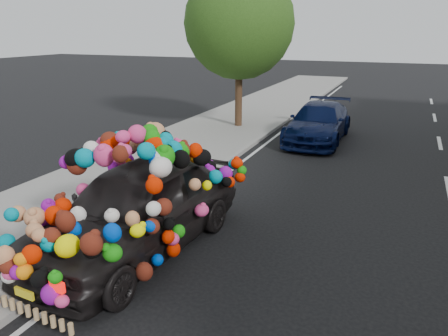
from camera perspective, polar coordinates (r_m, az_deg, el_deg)
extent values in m
plane|color=black|center=(8.04, 2.83, -10.76)|extent=(100.00, 100.00, 0.00)
cube|color=gray|center=(10.16, -20.69, -5.28)|extent=(4.00, 60.00, 0.12)
cube|color=gray|center=(8.99, -11.49, -7.42)|extent=(0.15, 60.00, 0.13)
cylinder|color=#332114|center=(17.47, 1.92, 9.60)|extent=(0.28, 0.28, 2.73)
sphere|color=#1F4311|center=(17.30, 2.02, 18.37)|extent=(4.20, 4.20, 4.20)
imported|color=black|center=(7.90, -11.24, -5.15)|extent=(2.31, 4.89, 1.62)
cube|color=red|center=(5.98, -20.96, -14.24)|extent=(0.22, 0.08, 0.14)
cube|color=yellow|center=(6.58, -24.63, -14.68)|extent=(0.34, 0.07, 0.12)
imported|color=#050E33|center=(15.93, 12.24, 5.83)|extent=(1.85, 4.55, 1.32)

